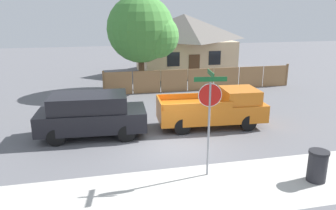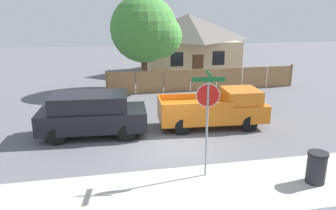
% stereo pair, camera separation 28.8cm
% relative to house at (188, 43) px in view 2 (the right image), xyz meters
% --- Properties ---
extents(ground_plane, '(80.00, 80.00, 0.00)m').
position_rel_house_xyz_m(ground_plane, '(-4.76, -15.73, -2.62)').
color(ground_plane, slate).
extents(sidewalk_strip, '(36.00, 3.20, 0.01)m').
position_rel_house_xyz_m(sidewalk_strip, '(-4.76, -19.33, -2.62)').
color(sidewalk_strip, beige).
rests_on(sidewalk_strip, ground).
extents(wooden_fence, '(13.32, 0.12, 1.61)m').
position_rel_house_xyz_m(wooden_fence, '(-0.61, -6.74, -1.87)').
color(wooden_fence, '#997047').
rests_on(wooden_fence, ground).
extents(house, '(8.16, 6.85, 5.05)m').
position_rel_house_xyz_m(house, '(0.00, 0.00, 0.00)').
color(house, beige).
rests_on(house, ground).
extents(oak_tree, '(4.71, 4.48, 6.39)m').
position_rel_house_xyz_m(oak_tree, '(-4.35, -5.74, 1.42)').
color(oak_tree, brown).
rests_on(oak_tree, ground).
extents(red_suv, '(4.74, 2.33, 1.89)m').
position_rel_house_xyz_m(red_suv, '(-7.98, -13.92, -1.61)').
color(red_suv, black).
rests_on(red_suv, ground).
extents(orange_pickup, '(5.11, 2.20, 1.80)m').
position_rel_house_xyz_m(orange_pickup, '(-2.26, -13.94, -1.74)').
color(orange_pickup, orange).
rests_on(orange_pickup, ground).
extents(stop_sign, '(1.04, 0.93, 3.54)m').
position_rel_house_xyz_m(stop_sign, '(-4.23, -18.43, -0.18)').
color(stop_sign, gray).
rests_on(stop_sign, ground).
extents(trash_bin, '(0.64, 0.64, 1.04)m').
position_rel_house_xyz_m(trash_bin, '(-0.91, -19.60, -2.09)').
color(trash_bin, '#28282D').
rests_on(trash_bin, ground).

